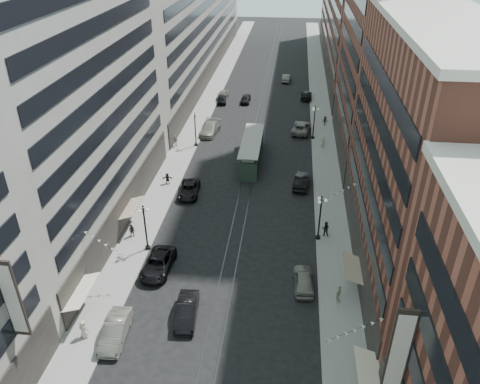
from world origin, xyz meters
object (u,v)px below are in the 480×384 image
at_px(lamppost_sw_mid, 195,128).
at_px(pedestrian_1, 83,329).
at_px(car_14, 286,78).
at_px(car_1, 115,331).
at_px(car_2, 158,264).
at_px(streetcar, 252,152).
at_px(car_4, 304,280).
at_px(car_8, 208,126).
at_px(lamppost_se_mid, 314,121).
at_px(car_extra_0, 210,129).
at_px(car_7, 189,190).
at_px(pedestrian_2, 132,231).
at_px(lamppost_se_far, 320,216).
at_px(car_12, 306,95).
at_px(pedestrian_4, 339,293).
at_px(car_11, 301,127).
at_px(car_13, 246,99).
at_px(pedestrian_8, 323,142).
at_px(pedestrian_6, 176,141).
at_px(car_10, 302,181).
at_px(car_extra_1, 222,95).
at_px(pedestrian_5, 167,178).
at_px(car_5, 187,311).
at_px(car_9, 222,99).
at_px(pedestrian_7, 325,229).
at_px(lamppost_sw_far, 145,226).

distance_m(lamppost_sw_mid, pedestrian_1, 39.81).
relative_size(lamppost_sw_mid, car_14, 1.17).
xyz_separation_m(car_1, car_2, (1.25, 9.16, -0.05)).
height_order(streetcar, car_4, streetcar).
distance_m(car_8, car_14, 31.92).
distance_m(lamppost_se_mid, car_extra_0, 17.20).
distance_m(lamppost_se_mid, car_7, 25.85).
height_order(car_2, pedestrian_2, pedestrian_2).
relative_size(lamppost_se_far, car_12, 1.08).
bearing_deg(pedestrian_4, car_7, 67.07).
xyz_separation_m(pedestrian_4, car_11, (-3.45, 40.51, -0.23)).
relative_size(car_13, pedestrian_8, 2.20).
relative_size(lamppost_se_far, car_13, 1.29).
relative_size(car_11, car_12, 1.19).
xyz_separation_m(car_14, pedestrian_6, (-16.28, -36.80, 0.29)).
distance_m(lamppost_se_far, car_2, 18.03).
height_order(car_4, car_12, car_4).
distance_m(car_10, car_extra_1, 37.62).
height_order(pedestrian_2, car_10, car_10).
xyz_separation_m(pedestrian_2, pedestrian_6, (-0.77, 24.40, 0.15)).
xyz_separation_m(car_7, car_13, (3.64, 36.23, -0.01)).
height_order(car_14, car_extra_0, car_extra_0).
bearing_deg(car_12, car_1, 77.68).
relative_size(car_1, pedestrian_2, 3.38).
distance_m(pedestrian_1, car_extra_0, 45.06).
distance_m(pedestrian_2, pedestrian_4, 23.63).
distance_m(car_1, pedestrian_2, 14.74).
bearing_deg(car_11, car_14, -76.20).
distance_m(car_1, pedestrian_5, 26.93).
bearing_deg(car_10, pedestrian_5, 11.86).
xyz_separation_m(car_1, car_8, (0.00, 46.19, -0.16)).
distance_m(pedestrian_5, pedestrian_6, 12.09).
bearing_deg(pedestrian_2, streetcar, 65.79).
bearing_deg(car_13, car_extra_1, 161.01).
height_order(streetcar, car_1, streetcar).
bearing_deg(car_5, car_9, 90.44).
relative_size(lamppost_se_mid, car_13, 1.29).
relative_size(car_13, pedestrian_6, 2.34).
bearing_deg(car_1, car_5, 24.76).
relative_size(pedestrian_6, pedestrian_7, 1.01).
xyz_separation_m(lamppost_se_mid, car_7, (-16.37, -19.87, -2.35)).
distance_m(lamppost_sw_far, car_extra_1, 50.19).
xyz_separation_m(car_1, car_11, (15.71, 47.10, -0.00)).
bearing_deg(pedestrian_2, car_10, 41.53).
height_order(car_10, car_12, car_10).
relative_size(car_2, car_13, 1.35).
height_order(car_12, car_extra_1, car_extra_1).
relative_size(streetcar, pedestrian_2, 8.32).
bearing_deg(car_11, car_2, 76.26).
xyz_separation_m(car_1, car_10, (15.75, 28.35, 0.00)).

